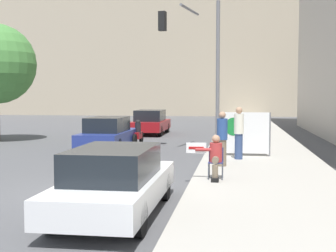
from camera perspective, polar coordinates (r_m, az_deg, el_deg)
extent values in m
plane|color=#4F4F51|center=(11.87, -8.87, -8.11)|extent=(160.00, 160.00, 0.00)
cube|color=#A8A399|center=(26.21, 10.24, -1.38)|extent=(4.19, 90.00, 0.16)
cube|color=tan|center=(59.61, 3.01, 14.63)|extent=(52.00, 12.00, 27.15)
cylinder|color=#474C56|center=(12.68, 4.96, -5.57)|extent=(0.03, 0.03, 0.44)
cylinder|color=#474C56|center=(12.66, 6.64, -5.60)|extent=(0.03, 0.03, 0.44)
cylinder|color=#474C56|center=(13.04, 5.06, -5.31)|extent=(0.03, 0.03, 0.44)
cylinder|color=#474C56|center=(13.03, 6.69, -5.33)|extent=(0.03, 0.03, 0.44)
cube|color=navy|center=(12.82, 5.84, -4.43)|extent=(0.40, 0.40, 0.02)
cube|color=navy|center=(12.98, 5.89, -3.44)|extent=(0.40, 0.02, 0.38)
cylinder|color=#756651|center=(12.64, 5.81, -4.09)|extent=(0.18, 0.42, 0.18)
cylinder|color=#756651|center=(12.49, 5.76, -5.72)|extent=(0.16, 0.16, 0.44)
cube|color=black|center=(12.46, 5.74, -6.54)|extent=(0.20, 0.28, 0.10)
cylinder|color=#B23333|center=(12.81, 5.86, -3.22)|extent=(0.34, 0.34, 0.52)
sphere|color=tan|center=(12.77, 5.87, -1.57)|extent=(0.22, 0.22, 0.22)
cylinder|color=#B23333|center=(12.74, 4.37, -2.89)|extent=(0.45, 0.09, 0.09)
cube|color=white|center=(12.75, 3.46, -2.68)|extent=(0.54, 0.02, 0.29)
cube|color=#AD1414|center=(12.74, 3.46, -2.69)|extent=(0.41, 0.01, 0.07)
cylinder|color=#756651|center=(15.11, 6.60, -3.27)|extent=(0.28, 0.28, 0.85)
cylinder|color=navy|center=(15.03, 6.62, -0.37)|extent=(0.34, 0.34, 0.68)
sphere|color=tan|center=(15.00, 6.64, 1.34)|extent=(0.22, 0.22, 0.22)
cylinder|color=#334775|center=(16.80, 8.61, -2.48)|extent=(0.28, 0.28, 0.90)
cylinder|color=silver|center=(16.73, 8.63, 0.27)|extent=(0.34, 0.34, 0.71)
sphere|color=tan|center=(16.71, 8.65, 1.90)|extent=(0.24, 0.24, 0.24)
cylinder|color=slate|center=(17.67, 6.35, -0.96)|extent=(0.06, 0.06, 1.63)
cylinder|color=slate|center=(17.71, 12.31, -1.01)|extent=(0.06, 0.06, 1.63)
cube|color=white|center=(17.66, 9.34, -0.83)|extent=(1.84, 0.02, 1.53)
cylinder|color=#197A33|center=(17.62, 8.03, -0.07)|extent=(0.67, 0.01, 0.67)
cylinder|color=slate|center=(20.00, 6.09, 6.18)|extent=(0.16, 0.16, 6.22)
cylinder|color=slate|center=(20.63, 2.66, 13.98)|extent=(0.60, 2.47, 0.11)
cube|color=black|center=(20.96, -0.69, 12.66)|extent=(0.35, 0.35, 0.84)
sphere|color=green|center=(20.92, -0.69, 11.91)|extent=(0.18, 0.18, 0.18)
cube|color=white|center=(9.69, -6.36, -7.63)|extent=(1.76, 4.67, 0.51)
cube|color=black|center=(9.42, -6.67, -4.49)|extent=(1.51, 2.43, 0.61)
cylinder|color=black|center=(11.30, -8.28, -7.06)|extent=(0.22, 0.64, 0.64)
cylinder|color=black|center=(10.97, -0.49, -7.35)|extent=(0.22, 0.64, 0.64)
cylinder|color=black|center=(8.64, -13.86, -10.56)|extent=(0.22, 0.64, 0.64)
cylinder|color=black|center=(8.20, -3.65, -11.25)|extent=(0.22, 0.64, 0.64)
cube|color=navy|center=(21.04, -7.26, -1.37)|extent=(1.77, 4.60, 0.54)
cube|color=black|center=(20.82, -7.41, 0.20)|extent=(1.52, 2.39, 0.64)
cylinder|color=black|center=(22.64, -8.18, -1.57)|extent=(0.22, 0.64, 0.64)
cylinder|color=black|center=(22.25, -4.34, -1.64)|extent=(0.22, 0.64, 0.64)
cylinder|color=black|center=(19.94, -10.51, -2.33)|extent=(0.22, 0.64, 0.64)
cylinder|color=black|center=(19.50, -6.18, -2.43)|extent=(0.22, 0.64, 0.64)
cube|color=maroon|center=(28.75, -2.13, 0.09)|extent=(1.85, 4.46, 0.57)
cube|color=black|center=(28.54, -2.20, 1.29)|extent=(1.59, 2.32, 0.66)
cylinder|color=black|center=(30.27, -3.18, -0.17)|extent=(0.22, 0.64, 0.64)
cylinder|color=black|center=(29.99, -0.12, -0.20)|extent=(0.22, 0.64, 0.64)
cylinder|color=black|center=(27.57, -4.32, -0.57)|extent=(0.22, 0.64, 0.64)
cylinder|color=black|center=(27.26, -0.97, -0.61)|extent=(0.22, 0.64, 0.64)
cube|color=maroon|center=(22.61, -3.66, -1.14)|extent=(0.24, 0.89, 0.32)
cylinder|color=black|center=(22.54, -3.69, -0.28)|extent=(0.28, 0.28, 0.55)
sphere|color=black|center=(22.52, -3.69, 0.46)|extent=(0.24, 0.24, 0.24)
cylinder|color=black|center=(23.35, -3.28, -1.42)|extent=(0.10, 0.60, 0.60)
cylinder|color=black|center=(21.91, -4.06, -1.78)|extent=(0.10, 0.60, 0.60)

